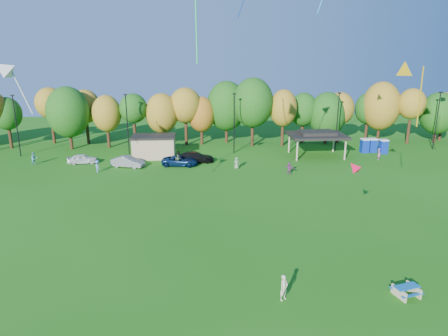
{
  "coord_description": "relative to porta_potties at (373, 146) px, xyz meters",
  "views": [
    {
      "loc": [
        -3.77,
        -19.78,
        14.68
      ],
      "look_at": [
        -1.95,
        6.0,
        7.29
      ],
      "focal_mm": 32.0,
      "sensor_mm": 36.0,
      "label": 1
    }
  ],
  "objects": [
    {
      "name": "tree_line",
      "position": [
        -24.48,
        7.06,
        4.82
      ],
      "size": [
        93.57,
        10.55,
        11.15
      ],
      "color": "black",
      "rests_on": "ground"
    },
    {
      "name": "kite_13",
      "position": [
        -16.83,
        -33.51,
        6.39
      ],
      "size": [
        1.25,
        1.27,
        1.03
      ],
      "color": "red"
    },
    {
      "name": "far_person_0",
      "position": [
        -1.06,
        -4.31,
        -0.26
      ],
      "size": [
        0.45,
        0.64,
        1.68
      ],
      "primitive_type": "imported",
      "rotation": [
        0.0,
        0.0,
        1.5
      ],
      "color": "#BB588E",
      "rests_on": "ground"
    },
    {
      "name": "lamp_posts",
      "position": [
        -21.45,
        1.54,
        3.8
      ],
      "size": [
        64.5,
        0.25,
        9.09
      ],
      "color": "black",
      "rests_on": "ground"
    },
    {
      "name": "kite_flyer",
      "position": [
        -22.02,
        -36.99,
        -0.25
      ],
      "size": [
        0.73,
        0.69,
        1.69
      ],
      "primitive_type": "imported",
      "rotation": [
        0.0,
        0.0,
        0.66
      ],
      "color": "beige",
      "rests_on": "ground"
    },
    {
      "name": "utility_building",
      "position": [
        -33.45,
        -0.46,
        0.54
      ],
      "size": [
        6.3,
        4.3,
        3.25
      ],
      "color": "tan",
      "rests_on": "ground"
    },
    {
      "name": "car_c",
      "position": [
        -29.53,
        -5.42,
        -0.42
      ],
      "size": [
        5.12,
        2.84,
        1.36
      ],
      "primitive_type": "imported",
      "rotation": [
        0.0,
        0.0,
        1.45
      ],
      "color": "#0C244C",
      "rests_on": "ground"
    },
    {
      "name": "kite_14",
      "position": [
        -10.98,
        -27.52,
        12.59
      ],
      "size": [
        2.39,
        3.2,
        5.53
      ],
      "color": "gold"
    },
    {
      "name": "far_person_5",
      "position": [
        -49.57,
        -3.46,
        -0.25
      ],
      "size": [
        1.04,
        1.03,
        1.69
      ],
      "primitive_type": "imported",
      "rotation": [
        0.0,
        0.0,
        0.74
      ],
      "color": "#54A1B9",
      "rests_on": "ground"
    },
    {
      "name": "kite_0",
      "position": [
        -38.81,
        -32.55,
        12.72
      ],
      "size": [
        2.25,
        1.25,
        3.54
      ],
      "color": "#B3B3B3"
    },
    {
      "name": "far_person_2",
      "position": [
        -29.76,
        -5.96,
        -0.25
      ],
      "size": [
        1.07,
        0.78,
        1.69
      ],
      "primitive_type": "imported",
      "rotation": [
        0.0,
        0.0,
        3.55
      ],
      "color": "#5B814F",
      "rests_on": "ground"
    },
    {
      "name": "ground",
      "position": [
        -23.45,
        -38.46,
        -1.1
      ],
      "size": [
        160.0,
        160.0,
        0.0
      ],
      "primitive_type": "plane",
      "color": "#19600F",
      "rests_on": "ground"
    },
    {
      "name": "far_person_1",
      "position": [
        -15.53,
        -10.34,
        -0.33
      ],
      "size": [
        1.32,
        1.32,
        1.53
      ],
      "primitive_type": "imported",
      "rotation": [
        0.0,
        0.0,
        2.35
      ],
      "color": "#8B3A77",
      "rests_on": "ground"
    },
    {
      "name": "far_person_4",
      "position": [
        -21.96,
        -7.44,
        -0.31
      ],
      "size": [
        0.82,
        0.58,
        1.57
      ],
      "primitive_type": "imported",
      "rotation": [
        0.0,
        0.0,
        3.04
      ],
      "color": "#68895E",
      "rests_on": "ground"
    },
    {
      "name": "car_b",
      "position": [
        -36.49,
        -5.62,
        -0.37
      ],
      "size": [
        4.7,
        2.84,
        1.46
      ],
      "primitive_type": "imported",
      "rotation": [
        0.0,
        0.0,
        1.26
      ],
      "color": "gray",
      "rests_on": "ground"
    },
    {
      "name": "car_d",
      "position": [
        -27.39,
        -3.77,
        -0.35
      ],
      "size": [
        5.19,
        2.2,
        1.49
      ],
      "primitive_type": "imported",
      "rotation": [
        0.0,
        0.0,
        1.59
      ],
      "color": "black",
      "rests_on": "ground"
    },
    {
      "name": "pavilion",
      "position": [
        -9.45,
        -1.46,
        2.13
      ],
      "size": [
        8.2,
        6.2,
        3.77
      ],
      "color": "tan",
      "rests_on": "ground"
    },
    {
      "name": "far_person_3",
      "position": [
        -39.99,
        -7.85,
        -0.31
      ],
      "size": [
        1.06,
        1.17,
        1.58
      ],
      "primitive_type": "imported",
      "rotation": [
        0.0,
        0.0,
        2.17
      ],
      "color": "#5479B9",
      "rests_on": "ground"
    },
    {
      "name": "porta_potties",
      "position": [
        0.0,
        0.0,
        0.0
      ],
      "size": [
        3.75,
        2.08,
        2.18
      ],
      "color": "#0B2993",
      "rests_on": "ground"
    },
    {
      "name": "picnic_table",
      "position": [
        -14.23,
        -37.13,
        -0.7
      ],
      "size": [
        1.87,
        1.67,
        0.69
      ],
      "rotation": [
        0.0,
        0.0,
        0.25
      ],
      "color": "tan",
      "rests_on": "ground"
    },
    {
      "name": "car_a",
      "position": [
        -43.09,
        -3.37,
        -0.42
      ],
      "size": [
        4.19,
        2.17,
        1.36
      ],
      "primitive_type": "imported",
      "rotation": [
        0.0,
        0.0,
        1.71
      ],
      "color": "white",
      "rests_on": "ground"
    }
  ]
}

